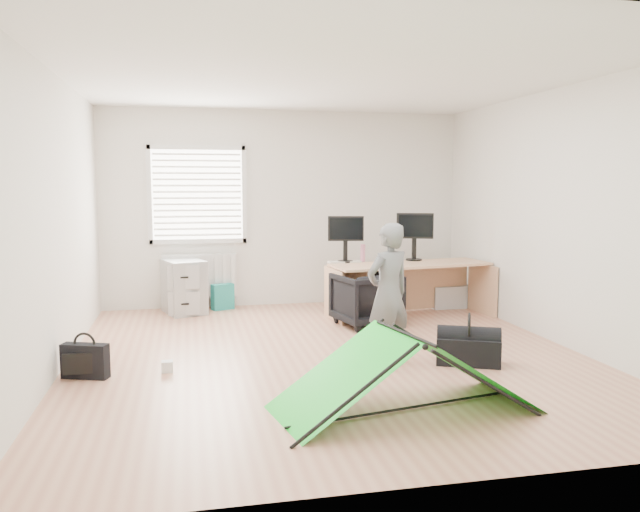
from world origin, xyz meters
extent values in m
plane|color=tan|center=(0.00, 0.00, 0.00)|extent=(5.50, 5.50, 0.00)
cube|color=silver|center=(0.00, 2.75, 1.35)|extent=(5.00, 0.02, 2.70)
cube|color=silver|center=(-1.20, 2.71, 1.55)|extent=(1.20, 0.06, 1.20)
cube|color=silver|center=(-1.20, 2.67, 0.45)|extent=(1.00, 0.12, 0.60)
cube|color=tan|center=(1.42, 1.55, 0.35)|extent=(2.10, 0.91, 0.69)
cube|color=#A6AAAC|center=(-1.41, 2.40, 0.35)|extent=(0.62, 0.71, 0.70)
cube|color=black|center=(0.64, 1.83, 0.91)|extent=(0.47, 0.18, 0.44)
cube|color=black|center=(1.57, 1.82, 0.92)|extent=(0.48, 0.27, 0.46)
cube|color=beige|center=(0.62, 1.80, 0.70)|extent=(0.43, 0.17, 0.02)
cylinder|color=#C46D8A|center=(0.87, 1.84, 0.80)|extent=(0.07, 0.07, 0.22)
imported|color=black|center=(0.74, 1.20, 0.32)|extent=(0.83, 0.84, 0.64)
imported|color=slate|center=(0.50, -0.36, 0.67)|extent=(0.57, 0.48, 1.34)
cube|color=silver|center=(2.18, 2.07, 0.15)|extent=(0.56, 0.39, 0.31)
cube|color=teal|center=(-0.90, 2.52, 0.17)|extent=(0.32, 0.23, 0.35)
cube|color=black|center=(-2.25, -0.27, 0.15)|extent=(0.43, 0.25, 0.31)
cube|color=silver|center=(-1.55, -0.23, 0.05)|extent=(0.10, 0.10, 0.10)
cube|color=black|center=(1.23, -0.56, 0.13)|extent=(0.66, 0.51, 0.26)
camera|label=1|loc=(-1.33, -5.89, 1.70)|focal=35.00mm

